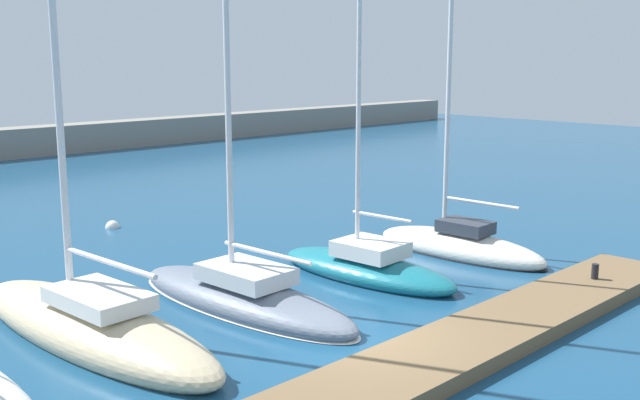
% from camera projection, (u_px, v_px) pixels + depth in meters
% --- Properties ---
extents(ground_plane, '(120.00, 120.00, 0.00)m').
position_uv_depth(ground_plane, '(361.00, 348.00, 17.58)').
color(ground_plane, navy).
extents(dock_pier, '(21.70, 2.23, 0.37)m').
position_uv_depth(dock_pier, '(425.00, 363.00, 16.25)').
color(dock_pier, brown).
rests_on(dock_pier, ground_plane).
extents(sailboat_sand_second, '(2.89, 9.59, 14.77)m').
position_uv_depth(sailboat_sand_second, '(91.00, 323.00, 18.05)').
color(sailboat_sand_second, beige).
rests_on(sailboat_sand_second, ground_plane).
extents(sailboat_slate_third, '(2.67, 8.20, 16.85)m').
position_uv_depth(sailboat_slate_third, '(243.00, 293.00, 20.43)').
color(sailboat_slate_third, slate).
rests_on(sailboat_slate_third, ground_plane).
extents(sailboat_teal_fourth, '(2.50, 6.51, 14.34)m').
position_uv_depth(sailboat_teal_fourth, '(366.00, 264.00, 23.13)').
color(sailboat_teal_fourth, '#19707F').
rests_on(sailboat_teal_fourth, ground_plane).
extents(sailboat_ivory_fifth, '(2.20, 6.61, 11.00)m').
position_uv_depth(sailboat_ivory_fifth, '(459.00, 245.00, 25.87)').
color(sailboat_ivory_fifth, silver).
rests_on(sailboat_ivory_fifth, ground_plane).
extents(mooring_buoy_white, '(0.57, 0.57, 0.57)m').
position_uv_depth(mooring_buoy_white, '(113.00, 228.00, 29.85)').
color(mooring_buoy_white, white).
rests_on(mooring_buoy_white, ground_plane).
extents(dock_bollard, '(0.20, 0.20, 0.44)m').
position_uv_depth(dock_bollard, '(595.00, 271.00, 21.68)').
color(dock_bollard, black).
rests_on(dock_bollard, dock_pier).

